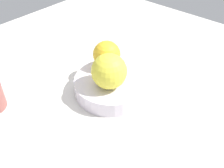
% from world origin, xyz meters
% --- Properties ---
extents(ground_plane, '(1.10, 1.10, 0.02)m').
position_xyz_m(ground_plane, '(0.00, 0.00, -0.01)').
color(ground_plane, silver).
extents(fruit_bowl, '(0.19, 0.19, 0.04)m').
position_xyz_m(fruit_bowl, '(0.00, 0.00, 0.02)').
color(fruit_bowl, silver).
rests_on(fruit_bowl, ground_plane).
extents(orange_in_bowl_0, '(0.08, 0.08, 0.08)m').
position_xyz_m(orange_in_bowl_0, '(-0.01, 0.02, 0.08)').
color(orange_in_bowl_0, yellow).
rests_on(orange_in_bowl_0, fruit_bowl).
extents(orange_in_bowl_1, '(0.07, 0.07, 0.07)m').
position_xyz_m(orange_in_bowl_1, '(0.05, -0.03, 0.07)').
color(orange_in_bowl_1, yellow).
rests_on(orange_in_bowl_1, fruit_bowl).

